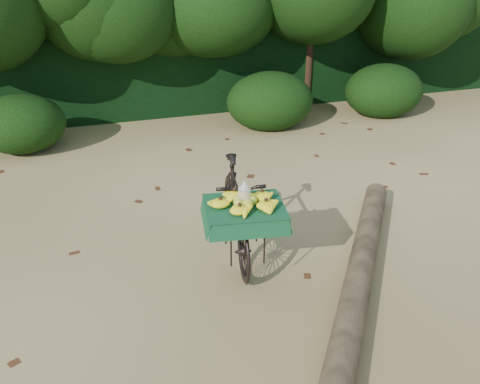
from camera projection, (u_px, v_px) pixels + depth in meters
name	position (u px, v px, depth m)	size (l,w,h in m)	color
ground	(278.00, 254.00, 5.93)	(80.00, 80.00, 0.00)	tan
vendor_bicycle	(236.00, 210.00, 5.71)	(0.92, 1.92, 1.11)	black
fallen_log	(360.00, 270.00, 5.38)	(0.28, 0.28, 3.92)	brown
hedge_backdrop	(173.00, 64.00, 10.91)	(26.00, 1.80, 1.80)	black
tree_row	(143.00, 16.00, 9.56)	(14.50, 2.00, 4.00)	black
bush_clumps	(220.00, 108.00, 9.54)	(8.80, 1.70, 0.90)	black
leaf_litter	(259.00, 226.00, 6.48)	(7.00, 7.30, 0.01)	#472512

